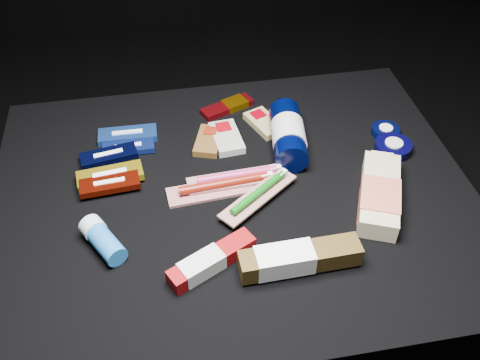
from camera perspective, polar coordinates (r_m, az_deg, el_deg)
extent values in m
plane|color=black|center=(1.40, -0.54, -12.88)|extent=(3.00, 3.00, 0.00)
cube|color=black|center=(1.24, -0.60, -7.77)|extent=(0.98, 0.78, 0.40)
cube|color=blue|center=(1.24, -11.88, 4.73)|extent=(0.13, 0.05, 0.02)
cube|color=beige|center=(1.24, -11.89, 4.77)|extent=(0.07, 0.01, 0.02)
cube|color=navy|center=(1.21, -11.80, 3.41)|extent=(0.11, 0.04, 0.01)
cube|color=silver|center=(1.21, -11.81, 3.44)|extent=(0.06, 0.01, 0.01)
cube|color=black|center=(1.19, -13.82, 2.53)|extent=(0.13, 0.07, 0.01)
cube|color=white|center=(1.19, -13.83, 2.56)|extent=(0.06, 0.02, 0.02)
cube|color=gold|center=(1.14, -13.67, 0.45)|extent=(0.14, 0.07, 0.02)
cube|color=white|center=(1.14, -13.68, 0.49)|extent=(0.07, 0.02, 0.02)
cube|color=#6C1206|center=(1.12, -13.72, -0.43)|extent=(0.12, 0.05, 0.01)
cube|color=white|center=(1.12, -13.72, -0.39)|extent=(0.06, 0.02, 0.02)
cube|color=brown|center=(1.20, -3.36, 4.18)|extent=(0.08, 0.11, 0.02)
cube|color=maroon|center=(1.22, -3.14, 4.99)|extent=(0.04, 0.04, 0.02)
cube|color=#9E9F98|center=(1.21, -1.44, 4.53)|extent=(0.07, 0.12, 0.02)
cube|color=maroon|center=(1.23, -1.78, 5.39)|extent=(0.04, 0.04, 0.02)
cube|color=#9C8953|center=(1.25, 2.61, 6.08)|extent=(0.09, 0.11, 0.02)
cube|color=#6C000A|center=(1.27, 1.94, 6.75)|extent=(0.04, 0.04, 0.02)
cube|color=maroon|center=(1.31, -1.39, 7.80)|extent=(0.14, 0.09, 0.01)
cube|color=#AC6B07|center=(1.31, -0.57, 8.15)|extent=(0.07, 0.06, 0.02)
cylinder|color=black|center=(1.18, 5.13, 4.83)|extent=(0.10, 0.19, 0.07)
cylinder|color=#BABBB6|center=(1.17, 5.19, 4.72)|extent=(0.08, 0.09, 0.07)
cylinder|color=black|center=(1.26, 4.67, 7.69)|extent=(0.03, 0.03, 0.03)
cube|color=black|center=(1.28, 4.56, 8.04)|extent=(0.02, 0.03, 0.02)
cylinder|color=black|center=(1.27, 15.24, 5.06)|extent=(0.06, 0.06, 0.02)
cylinder|color=silver|center=(1.27, 15.25, 5.10)|extent=(0.03, 0.03, 0.02)
cylinder|color=black|center=(1.23, 16.01, 3.38)|extent=(0.08, 0.08, 0.02)
cylinder|color=#BABAB6|center=(1.23, 16.02, 3.44)|extent=(0.04, 0.04, 0.02)
cube|color=#C8B78B|center=(1.09, 14.66, -1.48)|extent=(0.15, 0.22, 0.04)
cube|color=#C26249|center=(1.08, 14.63, -2.24)|extent=(0.11, 0.12, 0.05)
cube|color=#C8B78B|center=(1.17, 14.83, 2.03)|extent=(0.05, 0.04, 0.03)
cylinder|color=#1F65AC|center=(1.00, -14.01, -6.73)|extent=(0.07, 0.09, 0.04)
cylinder|color=#AAC0CA|center=(1.03, -15.42, -4.95)|extent=(0.05, 0.05, 0.04)
cube|color=#A8A19D|center=(1.10, -1.73, -0.88)|extent=(0.24, 0.07, 0.01)
cylinder|color=#621308|center=(1.09, -1.75, -0.37)|extent=(0.19, 0.03, 0.02)
cube|color=white|center=(1.10, 2.81, 0.49)|extent=(0.03, 0.02, 0.01)
cube|color=#A8A09C|center=(1.11, -0.26, 0.11)|extent=(0.21, 0.06, 0.01)
cylinder|color=#A1245C|center=(1.10, -0.26, 0.57)|extent=(0.17, 0.02, 0.02)
cube|color=beige|center=(1.11, 3.80, 1.25)|extent=(0.02, 0.01, 0.01)
cube|color=#A6A19A|center=(1.06, 1.95, -1.74)|extent=(0.18, 0.15, 0.01)
cylinder|color=#0C5910|center=(1.05, 1.96, -1.32)|extent=(0.13, 0.10, 0.01)
cube|color=silver|center=(1.09, 4.50, 0.70)|extent=(0.02, 0.02, 0.01)
cube|color=maroon|center=(0.96, -2.99, -8.55)|extent=(0.17, 0.11, 0.03)
cube|color=beige|center=(0.95, -4.11, -9.13)|extent=(0.09, 0.07, 0.03)
cube|color=#3F2D10|center=(0.95, 6.42, -8.27)|extent=(0.22, 0.05, 0.04)
cube|color=silver|center=(0.94, 4.76, -8.50)|extent=(0.10, 0.05, 0.04)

